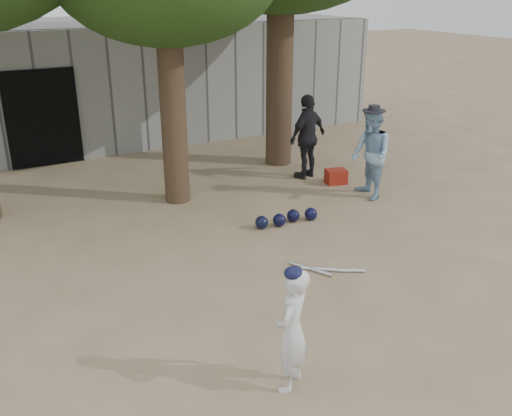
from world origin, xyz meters
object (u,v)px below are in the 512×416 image
spectator_dark (308,137)px  red_bag (336,177)px  spectator_blue (371,154)px  boy_player (292,331)px

spectator_dark → red_bag: (0.32, -0.65, -0.75)m
spectator_blue → spectator_dark: size_ratio=0.97×
boy_player → red_bag: boy_player is taller
spectator_blue → red_bag: bearing=-166.2°
boy_player → red_bag: size_ratio=3.28×
spectator_blue → red_bag: size_ratio=4.20×
spectator_blue → spectator_dark: 1.68m
spectator_blue → boy_player: bearing=-36.3°
spectator_blue → red_bag: (-0.06, 0.99, -0.73)m
boy_player → spectator_blue: size_ratio=0.78×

